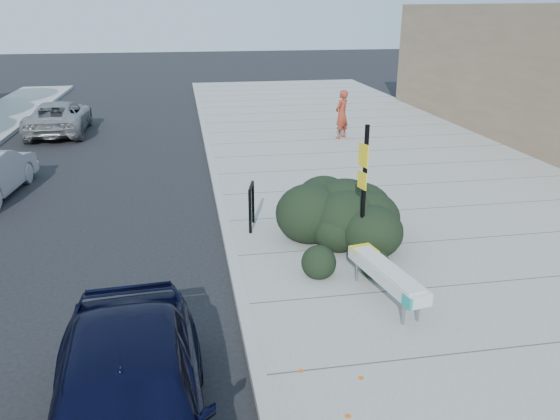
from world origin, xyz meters
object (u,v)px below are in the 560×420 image
Objects in this scene: sign_post at (363,186)px; sedan_navy at (127,406)px; suv_silver at (59,117)px; bench at (386,274)px; bike_rack at (251,202)px; pedestrian at (342,114)px.

sign_post is 0.59× the size of sedan_navy.
sedan_navy is 19.35m from suv_silver.
sign_post is (0.08, 1.69, 1.07)m from bench.
bike_rack is at bearing 106.23° from bench.
pedestrian is at bearing 74.94° from bike_rack.
bench is 2.05× the size of bike_rack.
sign_post is at bearing 35.03° from pedestrian.
sedan_navy is 16.82m from pedestrian.
sign_post is at bearing 43.62° from sedan_navy.
sign_post reaches higher than bench.
sign_post reaches higher than pedestrian.
bench is 5.04m from sedan_navy.
bike_rack is 0.22× the size of sedan_navy.
suv_silver is at bearing 107.37° from sign_post.
sedan_navy is 2.52× the size of pedestrian.
bike_rack is 3.02m from sign_post.
sedan_navy is (-4.15, -2.85, 0.15)m from bench.
bike_rack is (-1.90, 3.77, 0.13)m from bench.
pedestrian is at bearing 62.22° from sedan_navy.
sign_post is 11.13m from pedestrian.
bike_rack reaches higher than bench.
suv_silver is 2.60× the size of pedestrian.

